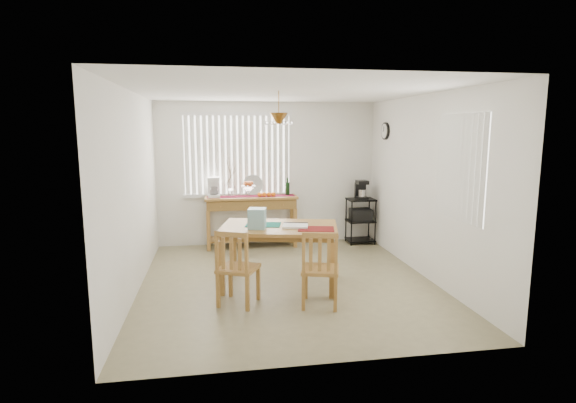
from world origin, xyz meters
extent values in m
cube|color=gray|center=(0.00, 0.00, -0.01)|extent=(4.00, 4.50, 0.01)
cube|color=white|center=(0.00, 2.30, 1.30)|extent=(4.00, 0.10, 2.60)
cube|color=white|center=(0.00, -2.30, 1.30)|extent=(4.00, 0.10, 2.60)
cube|color=white|center=(-2.05, 0.00, 1.30)|extent=(0.10, 4.50, 2.60)
cube|color=white|center=(2.05, 0.00, 1.30)|extent=(0.10, 4.50, 2.60)
cube|color=white|center=(0.00, 0.00, 2.65)|extent=(4.00, 4.50, 0.10)
cube|color=white|center=(-0.55, 2.25, 1.65)|extent=(1.90, 0.01, 1.40)
cube|color=white|center=(-1.45, 2.23, 1.65)|extent=(0.07, 0.03, 1.40)
cube|color=white|center=(-1.34, 2.23, 1.65)|extent=(0.07, 0.03, 1.40)
cube|color=white|center=(-1.24, 2.23, 1.65)|extent=(0.07, 0.03, 1.40)
cube|color=white|center=(-1.13, 2.23, 1.65)|extent=(0.07, 0.03, 1.40)
cube|color=white|center=(-1.03, 2.23, 1.65)|extent=(0.07, 0.03, 1.40)
cube|color=white|center=(-0.92, 2.23, 1.65)|extent=(0.07, 0.03, 1.40)
cube|color=white|center=(-0.81, 2.23, 1.65)|extent=(0.07, 0.03, 1.40)
cube|color=white|center=(-0.71, 2.23, 1.65)|extent=(0.07, 0.03, 1.40)
cube|color=white|center=(-0.60, 2.23, 1.65)|extent=(0.07, 0.03, 1.40)
cube|color=white|center=(-0.50, 2.23, 1.65)|extent=(0.07, 0.03, 1.40)
cube|color=white|center=(-0.39, 2.23, 1.65)|extent=(0.07, 0.03, 1.40)
cube|color=white|center=(-0.29, 2.23, 1.65)|extent=(0.07, 0.03, 1.40)
cube|color=white|center=(-0.18, 2.23, 1.65)|extent=(0.07, 0.03, 1.40)
cube|color=white|center=(-0.08, 2.23, 1.65)|extent=(0.07, 0.03, 1.40)
cube|color=white|center=(0.03, 2.23, 1.65)|extent=(0.07, 0.03, 1.40)
cube|color=white|center=(0.14, 2.23, 1.65)|extent=(0.07, 0.03, 1.40)
cube|color=white|center=(0.24, 2.23, 1.65)|extent=(0.07, 0.03, 1.40)
cube|color=white|center=(0.35, 2.23, 1.65)|extent=(0.07, 0.03, 1.40)
cube|color=white|center=(-0.55, 2.22, 0.92)|extent=(1.98, 0.06, 0.06)
cube|color=white|center=(-0.55, 2.22, 2.38)|extent=(1.98, 0.06, 0.06)
cube|color=white|center=(2.00, -0.90, 1.65)|extent=(0.01, 1.10, 1.30)
cube|color=white|center=(1.99, -1.40, 1.65)|extent=(0.03, 0.07, 1.30)
cube|color=white|center=(1.99, -1.29, 1.65)|extent=(0.03, 0.07, 1.30)
cube|color=white|center=(1.99, -1.18, 1.65)|extent=(0.03, 0.07, 1.30)
cube|color=white|center=(1.99, -1.07, 1.65)|extent=(0.03, 0.07, 1.30)
cube|color=white|center=(1.99, -0.96, 1.65)|extent=(0.03, 0.07, 1.30)
cube|color=white|center=(1.99, -0.85, 1.65)|extent=(0.03, 0.07, 1.30)
cube|color=white|center=(1.99, -0.74, 1.65)|extent=(0.03, 0.07, 1.30)
cube|color=white|center=(1.99, -0.63, 1.65)|extent=(0.03, 0.07, 1.30)
cube|color=white|center=(1.99, -0.52, 1.65)|extent=(0.03, 0.07, 1.30)
cube|color=white|center=(1.99, -0.41, 1.65)|extent=(0.03, 0.07, 1.30)
cylinder|color=black|center=(1.98, 1.55, 2.08)|extent=(0.04, 0.30, 0.30)
cylinder|color=white|center=(1.95, 1.55, 2.08)|extent=(0.01, 0.25, 0.25)
cylinder|color=olive|center=(-0.13, -0.10, 2.43)|extent=(0.01, 0.01, 0.34)
cone|color=olive|center=(-0.13, -0.10, 2.25)|extent=(0.24, 0.24, 0.14)
sphere|color=white|center=(0.03, -0.10, 2.19)|extent=(0.05, 0.05, 0.05)
sphere|color=white|center=(-0.05, 0.03, 2.19)|extent=(0.05, 0.05, 0.05)
sphere|color=white|center=(-0.21, 0.03, 2.19)|extent=(0.05, 0.05, 0.05)
sphere|color=white|center=(-0.29, -0.10, 2.19)|extent=(0.05, 0.05, 0.05)
sphere|color=white|center=(-0.21, -0.24, 2.19)|extent=(0.05, 0.05, 0.05)
sphere|color=white|center=(-0.05, -0.24, 2.19)|extent=(0.05, 0.05, 0.05)
cube|color=#AA7939|center=(-0.33, 2.00, 0.90)|extent=(1.64, 0.46, 0.04)
cube|color=olive|center=(-0.33, 2.00, 0.79)|extent=(1.58, 0.42, 0.16)
cube|color=#AA7939|center=(-1.10, 1.82, 0.35)|extent=(0.06, 0.06, 0.71)
cube|color=#AA7939|center=(0.44, 1.82, 0.35)|extent=(0.06, 0.06, 0.71)
cube|color=#AA7939|center=(-1.10, 2.18, 0.35)|extent=(0.06, 0.06, 0.71)
cube|color=#AA7939|center=(0.44, 2.18, 0.35)|extent=(0.06, 0.06, 0.71)
cube|color=#AA7939|center=(-0.33, 2.00, 0.15)|extent=(1.52, 0.40, 0.03)
cube|color=red|center=(-0.07, 2.00, 0.22)|extent=(0.31, 0.23, 0.10)
cube|color=maroon|center=(-0.33, 2.00, 0.93)|extent=(1.56, 0.25, 0.01)
cube|color=white|center=(-0.99, 2.00, 0.95)|extent=(0.21, 0.25, 0.05)
cube|color=white|center=(-0.99, 2.08, 1.08)|extent=(0.21, 0.08, 0.31)
cube|color=white|center=(-0.99, 1.98, 1.25)|extent=(0.21, 0.23, 0.07)
cylinder|color=white|center=(-0.99, 1.97, 1.04)|extent=(0.13, 0.13, 0.13)
cylinder|color=white|center=(-0.38, 1.98, 0.97)|extent=(0.05, 0.05, 0.10)
cone|color=white|center=(-0.38, 1.98, 1.07)|extent=(0.27, 0.27, 0.09)
sphere|color=#B31F17|center=(-0.33, 1.98, 1.16)|extent=(0.08, 0.08, 0.08)
sphere|color=#B31F17|center=(-0.37, 2.03, 1.16)|extent=(0.08, 0.08, 0.08)
sphere|color=#B31F17|center=(-0.42, 2.01, 1.16)|extent=(0.08, 0.08, 0.08)
sphere|color=#B31F17|center=(-0.42, 1.95, 1.16)|extent=(0.08, 0.08, 0.08)
sphere|color=#B31F17|center=(-0.37, 1.93, 1.16)|extent=(0.08, 0.08, 0.08)
sphere|color=orange|center=(-0.19, 1.92, 0.96)|extent=(0.08, 0.08, 0.08)
sphere|color=orange|center=(-0.11, 1.92, 0.96)|extent=(0.08, 0.08, 0.08)
sphere|color=orange|center=(-0.02, 1.92, 0.96)|extent=(0.08, 0.08, 0.08)
sphere|color=orange|center=(0.06, 1.92, 0.96)|extent=(0.08, 0.08, 0.08)
cylinder|color=silver|center=(-0.28, 2.19, 1.11)|extent=(0.37, 0.09, 0.36)
cylinder|color=white|center=(-0.69, 2.05, 1.00)|extent=(0.08, 0.08, 0.14)
cylinder|color=#4C3823|center=(-0.69, 2.05, 1.30)|extent=(0.09, 0.04, 0.46)
cylinder|color=#4C3823|center=(-0.69, 2.05, 1.32)|extent=(0.14, 0.06, 0.50)
cylinder|color=#4C3823|center=(-0.69, 2.05, 1.27)|extent=(0.18, 0.08, 0.37)
cylinder|color=#4C3823|center=(-0.69, 2.05, 1.35)|extent=(0.06, 0.03, 0.56)
cylinder|color=#4C3823|center=(-0.69, 2.05, 1.26)|extent=(0.22, 0.10, 0.32)
cylinder|color=black|center=(0.34, 2.05, 1.04)|extent=(0.08, 0.08, 0.24)
cylinder|color=black|center=(0.34, 2.05, 1.20)|extent=(0.03, 0.03, 0.08)
cylinder|color=black|center=(1.47, 1.76, 0.42)|extent=(0.02, 0.02, 0.84)
cylinder|color=black|center=(1.93, 1.76, 0.42)|extent=(0.02, 0.02, 0.84)
cylinder|color=black|center=(1.47, 2.12, 0.42)|extent=(0.02, 0.02, 0.84)
cylinder|color=black|center=(1.93, 2.12, 0.42)|extent=(0.02, 0.02, 0.84)
cube|color=black|center=(1.70, 1.94, 0.82)|extent=(0.49, 0.39, 0.03)
cube|color=black|center=(1.70, 1.94, 0.42)|extent=(0.49, 0.39, 0.02)
cube|color=black|center=(1.70, 1.94, 0.06)|extent=(0.49, 0.39, 0.02)
cube|color=black|center=(1.70, 1.94, 0.54)|extent=(0.38, 0.30, 0.22)
cube|color=black|center=(1.70, 1.92, 0.86)|extent=(0.20, 0.24, 0.05)
cube|color=black|center=(1.70, 2.00, 0.99)|extent=(0.20, 0.08, 0.30)
cube|color=black|center=(1.70, 1.92, 1.15)|extent=(0.20, 0.22, 0.07)
cylinder|color=silver|center=(1.70, 1.91, 0.95)|extent=(0.13, 0.13, 0.13)
cube|color=#AA7939|center=(-0.13, -0.10, 0.81)|extent=(1.73, 1.31, 0.04)
cube|color=olive|center=(-0.13, -0.10, 0.75)|extent=(1.59, 1.18, 0.07)
cube|color=#AA7939|center=(-0.91, -0.37, 0.36)|extent=(0.09, 0.09, 0.72)
cube|color=#AA7939|center=(0.46, -0.68, 0.36)|extent=(0.09, 0.09, 0.72)
cube|color=#AA7939|center=(-0.72, 0.47, 0.36)|extent=(0.09, 0.09, 0.72)
cube|color=#AA7939|center=(0.66, 0.16, 0.36)|extent=(0.09, 0.09, 0.72)
cube|color=#147161|center=(-0.33, 0.00, 0.83)|extent=(0.53, 0.43, 0.01)
cube|color=maroon|center=(0.32, -0.38, 0.83)|extent=(0.53, 0.43, 0.01)
cube|color=white|center=(0.07, -0.21, 0.84)|extent=(0.38, 0.33, 0.03)
cube|color=black|center=(0.11, -0.07, 0.84)|extent=(0.33, 0.11, 0.03)
cube|color=#83B4BF|center=(-0.43, -0.20, 0.96)|extent=(0.26, 0.26, 0.26)
cube|color=#AA7939|center=(-0.71, -0.68, 0.45)|extent=(0.58, 0.58, 0.04)
cube|color=#AA7939|center=(-0.46, -0.59, 0.21)|extent=(0.06, 0.06, 0.43)
cube|color=#AA7939|center=(-0.80, -0.43, 0.21)|extent=(0.06, 0.06, 0.43)
cube|color=#AA7939|center=(-0.62, -0.93, 0.21)|extent=(0.06, 0.06, 0.43)
cube|color=#AA7939|center=(-0.96, -0.77, 0.21)|extent=(0.06, 0.06, 0.43)
cube|color=#AA7939|center=(-0.63, -0.94, 0.71)|extent=(0.05, 0.05, 0.48)
cube|color=#AA7939|center=(-0.97, -0.78, 0.71)|extent=(0.05, 0.05, 0.48)
cube|color=#AA7939|center=(-0.80, -0.86, 0.91)|extent=(0.37, 0.20, 0.06)
cube|color=#AA7939|center=(-0.70, -0.90, 0.68)|extent=(0.05, 0.04, 0.38)
cube|color=#AA7939|center=(-0.80, -0.86, 0.68)|extent=(0.05, 0.04, 0.38)
cube|color=#AA7939|center=(-0.89, -0.81, 0.68)|extent=(0.05, 0.04, 0.38)
cube|color=#AA7939|center=(0.26, -0.89, 0.45)|extent=(0.54, 0.54, 0.04)
cube|color=#AA7939|center=(0.49, -0.76, 0.21)|extent=(0.05, 0.05, 0.43)
cube|color=#AA7939|center=(0.13, -0.66, 0.21)|extent=(0.05, 0.05, 0.43)
cube|color=#AA7939|center=(0.39, -1.12, 0.21)|extent=(0.05, 0.05, 0.43)
cube|color=#AA7939|center=(0.03, -1.01, 0.21)|extent=(0.05, 0.05, 0.43)
cube|color=#AA7939|center=(0.38, -1.13, 0.71)|extent=(0.04, 0.04, 0.48)
cube|color=#AA7939|center=(0.03, -1.02, 0.71)|extent=(0.04, 0.04, 0.48)
cube|color=#AA7939|center=(0.20, -1.08, 0.91)|extent=(0.39, 0.14, 0.06)
cube|color=#AA7939|center=(0.30, -1.11, 0.68)|extent=(0.05, 0.03, 0.38)
cube|color=#AA7939|center=(0.20, -1.08, 0.68)|extent=(0.05, 0.03, 0.38)
cube|color=#AA7939|center=(0.10, -1.05, 0.68)|extent=(0.05, 0.03, 0.38)
camera|label=1|loc=(-0.96, -5.94, 2.11)|focal=28.00mm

